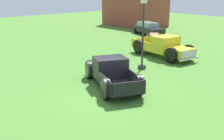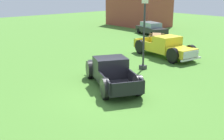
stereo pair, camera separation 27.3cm
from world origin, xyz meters
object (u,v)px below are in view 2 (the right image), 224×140
lamp_post_near (144,32)px  pickup_truck_behind_left (168,48)px  picnic_table (157,37)px  sedan_distant_b (151,28)px  pickup_truck_foreground (110,72)px

lamp_post_near → pickup_truck_behind_left: bearing=104.2°
picnic_table → lamp_post_near: bearing=-54.5°
lamp_post_near → sedan_distant_b: bearing=129.7°
lamp_post_near → pickup_truck_foreground: bearing=-75.8°
lamp_post_near → picnic_table: 9.53m
pickup_truck_foreground → lamp_post_near: lamp_post_near is taller
sedan_distant_b → pickup_truck_behind_left: bearing=-41.6°
pickup_truck_behind_left → lamp_post_near: size_ratio=1.20×
pickup_truck_foreground → pickup_truck_behind_left: pickup_truck_behind_left is taller
pickup_truck_behind_left → sedan_distant_b: size_ratio=1.23×
sedan_distant_b → picnic_table: 4.44m
lamp_post_near → picnic_table: size_ratio=1.94×
pickup_truck_foreground → lamp_post_near: 3.95m
picnic_table → sedan_distant_b: bearing=138.6°
pickup_truck_behind_left → picnic_table: (-4.53, 4.05, -0.27)m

